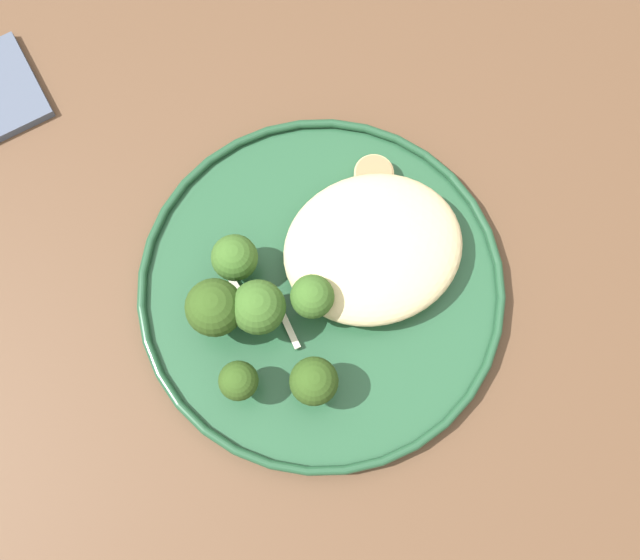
{
  "coord_description": "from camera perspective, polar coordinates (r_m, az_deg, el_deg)",
  "views": [
    {
      "loc": [
        -0.08,
        -0.14,
        1.3
      ],
      "look_at": [
        -0.03,
        0.0,
        0.76
      ],
      "focal_mm": 40.73,
      "sensor_mm": 36.0,
      "label": 1
    }
  ],
  "objects": [
    {
      "name": "seared_scallop_rear_pale",
      "position": [
        0.57,
        4.55,
        2.09
      ],
      "size": [
        0.03,
        0.03,
        0.01
      ],
      "color": "#DBB77A",
      "rests_on": "dinner_plate"
    },
    {
      "name": "broccoli_floret_right_tilted",
      "position": [
        0.53,
        -6.4,
        -7.9
      ],
      "size": [
        0.03,
        0.03,
        0.05
      ],
      "color": "#89A356",
      "rests_on": "dinner_plate"
    },
    {
      "name": "onion_sliver_pale_crescent",
      "position": [
        0.57,
        -6.36,
        -0.91
      ],
      "size": [
        0.01,
        0.04,
        0.0
      ],
      "primitive_type": "cube",
      "rotation": [
        0.0,
        0.0,
        1.83
      ],
      "color": "silver",
      "rests_on": "dinner_plate"
    },
    {
      "name": "broccoli_floret_rear_charred",
      "position": [
        0.53,
        -0.48,
        -7.97
      ],
      "size": [
        0.04,
        0.04,
        0.05
      ],
      "color": "#89A356",
      "rests_on": "dinner_plate"
    },
    {
      "name": "broccoli_floret_tall_stalk",
      "position": [
        0.53,
        -4.85,
        -2.19
      ],
      "size": [
        0.04,
        0.04,
        0.06
      ],
      "color": "#89A356",
      "rests_on": "dinner_plate"
    },
    {
      "name": "seared_scallop_large_seared",
      "position": [
        0.6,
        4.24,
        8.24
      ],
      "size": [
        0.03,
        0.03,
        0.01
      ],
      "color": "#DBB77A",
      "rests_on": "dinner_plate"
    },
    {
      "name": "onion_sliver_curled_piece",
      "position": [
        0.56,
        -2.64,
        -3.43
      ],
      "size": [
        0.01,
        0.04,
        0.0
      ],
      "primitive_type": "cube",
      "rotation": [
        0.0,
        0.0,
        1.68
      ],
      "color": "silver",
      "rests_on": "dinner_plate"
    },
    {
      "name": "seared_scallop_tilted_round",
      "position": [
        0.58,
        4.2,
        5.52
      ],
      "size": [
        0.03,
        0.03,
        0.02
      ],
      "color": "#E5C689",
      "rests_on": "dinner_plate"
    },
    {
      "name": "noodle_bed",
      "position": [
        0.56,
        4.2,
        2.51
      ],
      "size": [
        0.14,
        0.12,
        0.04
      ],
      "color": "beige",
      "rests_on": "dinner_plate"
    },
    {
      "name": "broccoli_floret_center_pile",
      "position": [
        0.54,
        -8.4,
        -1.78
      ],
      "size": [
        0.04,
        0.04,
        0.06
      ],
      "color": "#89A356",
      "rests_on": "dinner_plate"
    },
    {
      "name": "broccoli_floret_left_leaning",
      "position": [
        0.55,
        -6.71,
        1.7
      ],
      "size": [
        0.04,
        0.04,
        0.05
      ],
      "color": "#7A994C",
      "rests_on": "dinner_plate"
    },
    {
      "name": "broccoli_floret_near_rim",
      "position": [
        0.54,
        -0.61,
        -1.39
      ],
      "size": [
        0.03,
        0.03,
        0.05
      ],
      "color": "#89A356",
      "rests_on": "dinner_plate"
    },
    {
      "name": "onion_sliver_short_strip",
      "position": [
        0.57,
        0.99,
        -1.17
      ],
      "size": [
        0.04,
        0.04,
        0.0
      ],
      "primitive_type": "cube",
      "rotation": [
        0.0,
        0.0,
        5.56
      ],
      "color": "silver",
      "rests_on": "dinner_plate"
    },
    {
      "name": "wooden_dining_table",
      "position": [
        0.66,
        2.78,
        -1.68
      ],
      "size": [
        1.4,
        1.0,
        0.74
      ],
      "color": "brown",
      "rests_on": "ground"
    },
    {
      "name": "ground",
      "position": [
        1.31,
        1.42,
        -8.63
      ],
      "size": [
        6.0,
        6.0,
        0.0
      ],
      "primitive_type": "plane",
      "color": "#2D2B28"
    },
    {
      "name": "dinner_plate",
      "position": [
        0.58,
        0.0,
        -0.31
      ],
      "size": [
        0.29,
        0.29,
        0.02
      ],
      "color": "#235133",
      "rests_on": "wooden_dining_table"
    },
    {
      "name": "seared_scallop_left_edge",
      "position": [
        0.56,
        4.77,
        -0.59
      ],
      "size": [
        0.02,
        0.02,
        0.01
      ],
      "color": "#E5C689",
      "rests_on": "dinner_plate"
    }
  ]
}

